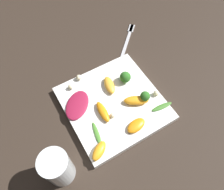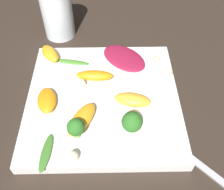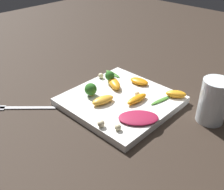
# 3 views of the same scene
# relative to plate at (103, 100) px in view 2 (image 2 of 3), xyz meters

# --- Properties ---
(ground_plane) EXTENTS (2.40, 2.40, 0.00)m
(ground_plane) POSITION_rel_plate_xyz_m (0.00, 0.00, -0.01)
(ground_plane) COLOR #2D231C
(plate) EXTENTS (0.28, 0.28, 0.02)m
(plate) POSITION_rel_plate_xyz_m (0.00, 0.00, 0.00)
(plate) COLOR white
(plate) RESTS_ON ground_plane
(drinking_glass) EXTENTS (0.07, 0.07, 0.12)m
(drinking_glass) POSITION_rel_plate_xyz_m (0.22, 0.11, 0.05)
(drinking_glass) COLOR white
(drinking_glass) RESTS_ON ground_plane
(radicchio_leaf_0) EXTENTS (0.12, 0.12, 0.01)m
(radicchio_leaf_0) POSITION_rel_plate_xyz_m (0.10, -0.04, 0.02)
(radicchio_leaf_0) COLOR maroon
(radicchio_leaf_0) RESTS_ON plate
(orange_segment_0) EXTENTS (0.03, 0.07, 0.02)m
(orange_segment_0) POSITION_rel_plate_xyz_m (0.05, 0.02, 0.02)
(orange_segment_0) COLOR orange
(orange_segment_0) RESTS_ON plate
(orange_segment_1) EXTENTS (0.06, 0.05, 0.02)m
(orange_segment_1) POSITION_rel_plate_xyz_m (0.11, 0.11, 0.02)
(orange_segment_1) COLOR orange
(orange_segment_1) RESTS_ON plate
(orange_segment_2) EXTENTS (0.08, 0.06, 0.02)m
(orange_segment_2) POSITION_rel_plate_xyz_m (-0.06, 0.04, 0.02)
(orange_segment_2) COLOR orange
(orange_segment_2) RESTS_ON plate
(orange_segment_3) EXTENTS (0.04, 0.07, 0.02)m
(orange_segment_3) POSITION_rel_plate_xyz_m (-0.02, -0.05, 0.02)
(orange_segment_3) COLOR #FCAD33
(orange_segment_3) RESTS_ON plate
(orange_segment_4) EXTENTS (0.06, 0.04, 0.02)m
(orange_segment_4) POSITION_rel_plate_xyz_m (-0.01, 0.10, 0.02)
(orange_segment_4) COLOR orange
(orange_segment_4) RESTS_ON plate
(broccoli_floret_0) EXTENTS (0.03, 0.03, 0.04)m
(broccoli_floret_0) POSITION_rel_plate_xyz_m (-0.08, 0.04, 0.03)
(broccoli_floret_0) COLOR #84AD5B
(broccoli_floret_0) RESTS_ON plate
(broccoli_floret_1) EXTENTS (0.04, 0.04, 0.04)m
(broccoli_floret_1) POSITION_rel_plate_xyz_m (-0.07, -0.05, 0.03)
(broccoli_floret_1) COLOR #7A9E51
(broccoli_floret_1) RESTS_ON plate
(arugula_sprig_0) EXTENTS (0.03, 0.08, 0.00)m
(arugula_sprig_0) POSITION_rel_plate_xyz_m (0.09, 0.07, 0.01)
(arugula_sprig_0) COLOR #47842D
(arugula_sprig_0) RESTS_ON plate
(arugula_sprig_1) EXTENTS (0.07, 0.02, 0.00)m
(arugula_sprig_1) POSITION_rel_plate_xyz_m (-0.12, 0.09, 0.01)
(arugula_sprig_1) COLOR #3D7528
(arugula_sprig_1) RESTS_ON plate
(macadamia_nut_0) EXTENTS (0.01, 0.01, 0.01)m
(macadamia_nut_0) POSITION_rel_plate_xyz_m (0.03, 0.04, 0.02)
(macadamia_nut_0) COLOR beige
(macadamia_nut_0) RESTS_ON plate
(macadamia_nut_1) EXTENTS (0.02, 0.02, 0.02)m
(macadamia_nut_1) POSITION_rel_plate_xyz_m (0.09, -0.11, 0.02)
(macadamia_nut_1) COLOR beige
(macadamia_nut_1) RESTS_ON plate
(macadamia_nut_2) EXTENTS (0.02, 0.02, 0.02)m
(macadamia_nut_2) POSITION_rel_plate_xyz_m (0.05, -0.13, 0.02)
(macadamia_nut_2) COLOR beige
(macadamia_nut_2) RESTS_ON plate
(macadamia_nut_3) EXTENTS (0.02, 0.02, 0.02)m
(macadamia_nut_3) POSITION_rel_plate_xyz_m (-0.13, 0.04, 0.02)
(macadamia_nut_3) COLOR beige
(macadamia_nut_3) RESTS_ON plate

